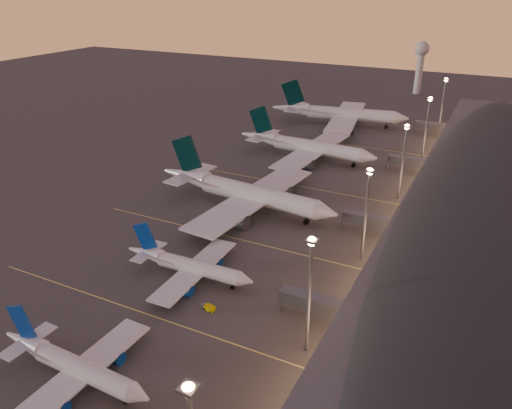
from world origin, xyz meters
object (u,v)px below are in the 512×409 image
object	(u,v)px
airliner_narrow_south	(73,365)
airliner_wide_mid	(306,146)
airliner_narrow_north	(188,266)
airliner_wide_far	(339,114)
radar_tower	(421,59)
airliner_wide_near	(244,192)
baggage_tug_c	(208,307)

from	to	relation	value
airliner_narrow_south	airliner_wide_mid	size ratio (longest dim) A/B	0.58
airliner_narrow_north	airliner_wide_far	xyz separation A→B (m)	(-11.35, 153.22, 2.36)
airliner_narrow_north	radar_tower	world-z (taller)	radar_tower
airliner_wide_near	airliner_wide_mid	xyz separation A→B (m)	(-0.23, 54.77, -0.38)
airliner_narrow_north	airliner_wide_far	bearing A→B (deg)	92.76
airliner_wide_far	radar_tower	bearing A→B (deg)	68.02
airliner_narrow_south	airliner_wide_mid	xyz separation A→B (m)	(-7.93, 136.54, 1.76)
airliner_narrow_north	airliner_wide_near	distance (m)	43.55
airliner_narrow_south	airliner_narrow_north	bearing A→B (deg)	92.20
airliner_narrow_south	radar_tower	xyz separation A→B (m)	(9.69, 286.93, 18.58)
airliner_wide_near	airliner_wide_mid	distance (m)	54.77
airliner_narrow_south	airliner_narrow_north	size ratio (longest dim) A/B	0.99
airliner_wide_far	baggage_tug_c	xyz separation A→B (m)	(22.70, -162.39, -5.19)
airliner_wide_near	airliner_wide_mid	world-z (taller)	airliner_wide_near
airliner_wide_near	radar_tower	bearing A→B (deg)	90.60
airliner_narrow_south	baggage_tug_c	world-z (taller)	airliner_narrow_south
airliner_narrow_south	airliner_narrow_north	world-z (taller)	airliner_narrow_north
airliner_narrow_south	airliner_wide_far	world-z (taller)	airliner_wide_far
airliner_wide_near	baggage_tug_c	xyz separation A→B (m)	(18.50, -52.08, -4.94)
airliner_wide_far	airliner_narrow_north	bearing A→B (deg)	-94.91
radar_tower	airliner_wide_far	bearing A→B (deg)	-102.83
airliner_wide_near	radar_tower	size ratio (longest dim) A/B	2.03
radar_tower	baggage_tug_c	bearing A→B (deg)	-89.76
airliner_wide_near	airliner_wide_mid	bearing A→B (deg)	95.68
airliner_narrow_north	baggage_tug_c	size ratio (longest dim) A/B	9.40
airliner_wide_mid	airliner_wide_far	bearing A→B (deg)	98.02
airliner_narrow_south	baggage_tug_c	distance (m)	31.71
airliner_wide_near	airliner_wide_far	size ratio (longest dim) A/B	0.96
airliner_narrow_south	airliner_wide_near	bearing A→B (deg)	96.75
airliner_narrow_north	radar_tower	size ratio (longest dim) A/B	1.10
airliner_wide_mid	baggage_tug_c	xyz separation A→B (m)	(18.72, -106.86, -4.56)
airliner_wide_mid	airliner_narrow_south	bearing A→B (deg)	-82.75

